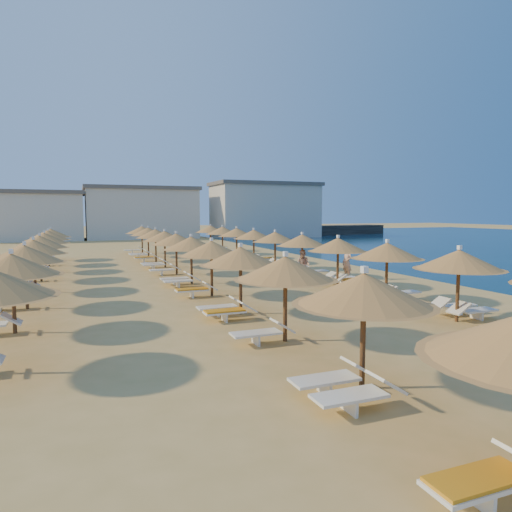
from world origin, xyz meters
name	(u,v)px	position (x,y,z in m)	size (l,w,h in m)	color
ground	(264,293)	(0.00, 0.00, 0.00)	(220.00, 220.00, 0.00)	tan
jetty	(308,231)	(26.74, 46.00, 0.75)	(30.00, 4.00, 1.50)	black
hotel_blocks	(157,212)	(2.74, 46.32, 3.70)	(48.60, 11.89, 8.10)	beige
parasol_row_east	(302,241)	(3.95, 3.86, 2.06)	(2.98, 40.96, 2.59)	brown
parasol_row_west	(191,244)	(-2.45, 3.86, 2.06)	(2.98, 40.96, 2.59)	brown
parasol_row_inland	(37,245)	(-9.78, 5.76, 2.06)	(2.98, 29.56, 2.59)	brown
loungers	(211,275)	(-1.36, 4.13, 0.34)	(16.93, 39.46, 0.66)	white
beachgoer_b	(303,265)	(3.51, 2.90, 0.83)	(0.80, 0.63, 1.65)	tan
beachgoer_a	(347,263)	(5.84, 2.16, 0.93)	(0.68, 0.45, 1.87)	tan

